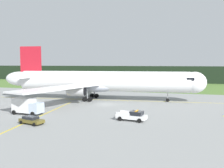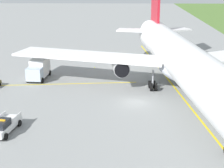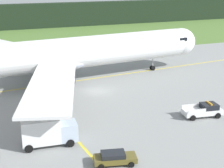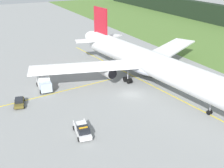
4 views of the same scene
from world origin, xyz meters
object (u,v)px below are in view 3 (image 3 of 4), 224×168
Objects in this scene: ops_pickup_truck at (204,110)px; staff_car at (115,158)px; catering_truck at (48,131)px; airliner at (65,55)px.

ops_pickup_truck is 17.29m from staff_car.
ops_pickup_truck reaches higher than staff_car.
catering_truck is 1.36× the size of staff_car.
ops_pickup_truck is at bearing 24.28° from staff_car.
ops_pickup_truck is at bearing 1.59° from catering_truck.
airliner reaches higher than catering_truck.
catering_truck is (-21.25, -0.59, 0.84)m from ops_pickup_truck.
airliner is 12.28× the size of staff_car.
staff_car is (-2.11, -28.91, -4.36)m from airliner.
airliner is 26.06m from ops_pickup_truck.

